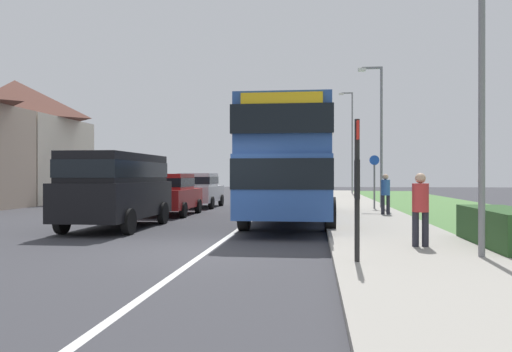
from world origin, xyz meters
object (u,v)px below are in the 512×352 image
pedestrian_at_stop (420,206)px  double_decker_bus (292,160)px  parked_car_silver (199,189)px  street_lamp_mid (379,127)px  pedestrian_walking_away (386,192)px  bus_stop_sign (357,180)px  street_lamp_far (351,137)px  cycle_route_sign (374,180)px  parked_car_red (169,193)px  parked_van_black (117,184)px  street_lamp_near (477,3)px

pedestrian_at_stop → double_decker_bus: bearing=114.2°
parked_car_silver → street_lamp_mid: bearing=-5.5°
pedestrian_walking_away → bus_stop_sign: (-1.97, -10.92, 0.56)m
street_lamp_far → pedestrian_at_stop: bearing=-91.4°
pedestrian_walking_away → cycle_route_sign: cycle_route_sign is taller
pedestrian_walking_away → cycle_route_sign: (-0.03, 3.37, 0.45)m
double_decker_bus → parked_car_silver: size_ratio=2.71×
parked_car_red → street_lamp_mid: 10.26m
street_lamp_mid → street_lamp_far: 18.12m
parked_van_black → parked_car_silver: 10.26m
parked_car_silver → pedestrian_at_stop: (8.03, -14.07, 0.04)m
parked_van_black → parked_car_red: bearing=88.9°
bus_stop_sign → street_lamp_far: bearing=86.2°
parked_van_black → cycle_route_sign: cycle_route_sign is taller
double_decker_bus → bus_stop_sign: double_decker_bus is taller
double_decker_bus → cycle_route_sign: 6.60m
pedestrian_at_stop → cycle_route_sign: size_ratio=0.66×
street_lamp_mid → parked_van_black: bearing=-133.6°
parked_car_silver → street_lamp_mid: street_lamp_mid is taller
pedestrian_at_stop → cycle_route_sign: 12.29m
parked_car_silver → cycle_route_sign: size_ratio=1.60×
parked_car_silver → parked_van_black: bearing=-90.9°
parked_car_red → pedestrian_walking_away: bearing=-0.6°
parked_car_silver → double_decker_bus: bearing=-55.8°
pedestrian_walking_away → street_lamp_far: (0.27, 22.41, 3.81)m
parked_car_red → parked_van_black: bearing=-91.1°
cycle_route_sign → street_lamp_mid: street_lamp_mid is taller
parked_car_red → street_lamp_far: 24.32m
street_lamp_far → parked_car_silver: bearing=-117.0°
street_lamp_mid → street_lamp_near: bearing=-90.1°
pedestrian_walking_away → street_lamp_mid: size_ratio=0.25×
cycle_route_sign → parked_car_silver: bearing=168.0°
bus_stop_sign → parked_van_black: bearing=139.0°
pedestrian_walking_away → street_lamp_mid: 5.21m
bus_stop_sign → cycle_route_sign: size_ratio=1.03×
parked_car_silver → street_lamp_near: street_lamp_near is taller
double_decker_bus → street_lamp_near: (3.77, -7.94, 2.66)m
pedestrian_at_stop → parked_car_silver: bearing=119.7°
parked_van_black → street_lamp_near: (8.94, -5.06, 3.46)m
street_lamp_near → street_lamp_far: (0.00, 32.56, -0.02)m
pedestrian_walking_away → street_lamp_far: 22.74m
double_decker_bus → pedestrian_at_stop: size_ratio=6.53×
pedestrian_at_stop → street_lamp_far: street_lamp_far is taller
bus_stop_sign → pedestrian_at_stop: bearing=53.8°
parked_van_black → street_lamp_mid: 13.23m
bus_stop_sign → street_lamp_mid: size_ratio=0.39×
pedestrian_at_stop → pedestrian_walking_away: size_ratio=1.00×
double_decker_bus → parked_van_black: bearing=-150.8°
parked_van_black → parked_car_silver: parked_van_black is taller
parked_car_red → bus_stop_sign: bus_stop_sign is taller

